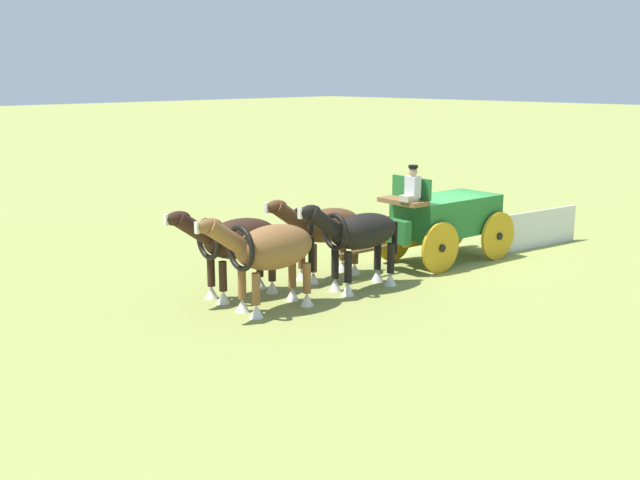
{
  "coord_description": "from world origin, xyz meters",
  "views": [
    {
      "loc": [
        17.02,
        11.94,
        5.05
      ],
      "look_at": [
        4.48,
        -0.44,
        1.2
      ],
      "focal_mm": 42.89,
      "sensor_mm": 36.0,
      "label": 1
    }
  ],
  "objects": [
    {
      "name": "draft_horse_rear_near",
      "position": [
        3.86,
        0.23,
        1.33
      ],
      "size": [
        3.02,
        1.07,
        2.2
      ],
      "color": "black",
      "rests_on": "ground"
    },
    {
      "name": "draft_horse_lead_near",
      "position": [
        6.42,
        -0.06,
        1.34
      ],
      "size": [
        2.99,
        1.19,
        2.21
      ],
      "color": "brown",
      "rests_on": "ground"
    },
    {
      "name": "draft_horse_rear_off",
      "position": [
        3.72,
        -1.07,
        1.29
      ],
      "size": [
        2.99,
        1.07,
        2.15
      ],
      "color": "brown",
      "rests_on": "ground"
    },
    {
      "name": "draft_horse_lead_off",
      "position": [
        6.29,
        -1.35,
        1.31
      ],
      "size": [
        2.98,
        1.14,
        2.17
      ],
      "color": "#331E14",
      "rests_on": "ground"
    },
    {
      "name": "ground_plane",
      "position": [
        0.0,
        0.0,
        0.0
      ],
      "size": [
        220.0,
        220.0,
        0.0
      ],
      "primitive_type": "plane",
      "color": "olive"
    },
    {
      "name": "show_wagon",
      "position": [
        0.14,
        -0.01,
        1.22
      ],
      "size": [
        5.96,
        2.18,
        2.79
      ],
      "color": "#236B2D",
      "rests_on": "ground"
    },
    {
      "name": "sponsor_banner",
      "position": [
        -3.35,
        1.0,
        0.55
      ],
      "size": [
        3.16,
        0.62,
        1.1
      ],
      "primitive_type": "cube",
      "rotation": [
        0.0,
        0.0,
        -0.18
      ],
      "color": "silver",
      "rests_on": "ground"
    }
  ]
}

